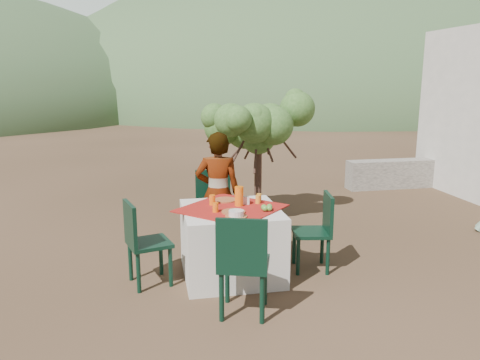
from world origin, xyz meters
The scene contains 23 objects.
ground centered at (0.00, 0.00, 0.00)m, with size 160.00×160.00×0.00m, color #322617.
table centered at (-0.62, -0.09, 0.38)m, with size 1.30×1.30×0.76m.
chair_far centered at (-0.67, 0.88, 0.54)m, with size 0.48×0.48×0.97m.
chair_near centered at (-0.68, -1.03, 0.53)m, with size 0.56×0.56×0.96m.
chair_left centered at (-1.57, -0.17, 0.50)m, with size 0.51×0.51×0.89m.
chair_right centered at (0.35, -0.12, 0.48)m, with size 0.47×0.47×0.87m.
person centered at (-0.66, 0.62, 0.75)m, with size 0.55×0.36×1.50m, color #8C6651.
shrub_tree centered at (0.18, 1.86, 1.35)m, with size 1.45×1.42×1.70m.
stone_wall centered at (3.60, 3.40, 0.28)m, with size 2.60×0.35×0.55m, color gray.
hill_near_right centered at (12.00, 36.00, 0.00)m, with size 48.00×48.00×20.00m, color #375831.
hill_far_center centered at (-4.00, 52.00, 0.00)m, with size 60.00×60.00×24.00m, color slate.
hill_far_right centered at (28.00, 46.00, 0.00)m, with size 36.00×36.00×14.00m, color slate.
plate_far centered at (-0.63, 0.21, 0.77)m, with size 0.26×0.26×0.01m, color brown.
plate_near centered at (-0.63, -0.27, 0.77)m, with size 0.25×0.25×0.01m, color brown.
glass_far centered at (-0.80, 0.06, 0.82)m, with size 0.07×0.07×0.11m, color orange.
glass_near centered at (-0.81, -0.22, 0.81)m, with size 0.06×0.06×0.10m, color orange.
juice_pitcher centered at (-0.52, -0.02, 0.87)m, with size 0.10×0.10×0.21m, color orange.
bowl_plate centered at (-0.63, -0.44, 0.77)m, with size 0.22×0.22×0.01m, color brown.
white_bowl centered at (-0.63, -0.44, 0.80)m, with size 0.15×0.15×0.06m, color silver.
jar_left centered at (-0.30, 0.02, 0.81)m, with size 0.06×0.06×0.09m, color orange.
jar_right centered at (-0.27, 0.12, 0.80)m, with size 0.05×0.05×0.08m, color orange.
napkin_holder centered at (-0.44, 0.01, 0.81)m, with size 0.07×0.04×0.09m, color silver.
fruit_cluster centered at (-0.28, -0.28, 0.79)m, with size 0.13×0.12×0.06m.
Camera 1 is at (-1.46, -4.82, 2.11)m, focal length 35.00 mm.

